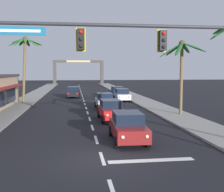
% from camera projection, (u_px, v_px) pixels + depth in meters
% --- Properties ---
extents(ground_plane, '(220.00, 220.00, 0.00)m').
position_uv_depth(ground_plane, '(102.00, 158.00, 13.09)').
color(ground_plane, black).
extents(sidewalk_right, '(3.20, 110.00, 0.14)m').
position_uv_depth(sidewalk_right, '(150.00, 104.00, 33.86)').
color(sidewalk_right, gray).
rests_on(sidewalk_right, ground).
extents(sidewalk_left, '(3.20, 110.00, 0.14)m').
position_uv_depth(sidewalk_left, '(17.00, 106.00, 31.79)').
color(sidewalk_left, gray).
rests_on(sidewalk_left, ground).
extents(lane_markings, '(4.28, 88.47, 0.01)m').
position_uv_depth(lane_markings, '(88.00, 105.00, 33.45)').
color(lane_markings, silver).
rests_on(lane_markings, ground).
extents(traffic_signal_mast, '(11.28, 0.41, 6.78)m').
position_uv_depth(traffic_signal_mast, '(164.00, 53.00, 12.84)').
color(traffic_signal_mast, '#2D2D33').
rests_on(traffic_signal_mast, ground).
extents(sedan_lead_at_stop_bar, '(2.04, 4.49, 1.68)m').
position_uv_depth(sedan_lead_at_stop_bar, '(128.00, 126.00, 16.28)').
color(sedan_lead_at_stop_bar, maroon).
rests_on(sedan_lead_at_stop_bar, ground).
extents(sedan_third_in_queue, '(2.03, 4.48, 1.68)m').
position_uv_depth(sedan_third_in_queue, '(111.00, 110.00, 23.27)').
color(sedan_third_in_queue, red).
rests_on(sedan_third_in_queue, ground).
extents(sedan_fifth_in_queue, '(1.97, 4.46, 1.68)m').
position_uv_depth(sedan_fifth_in_queue, '(105.00, 101.00, 30.30)').
color(sedan_fifth_in_queue, silver).
rests_on(sedan_fifth_in_queue, ground).
extents(sedan_oncoming_far, '(2.03, 4.48, 1.68)m').
position_uv_depth(sedan_oncoming_far, '(73.00, 92.00, 42.58)').
color(sedan_oncoming_far, black).
rests_on(sedan_oncoming_far, ground).
extents(sedan_parked_nearest_kerb, '(2.02, 4.48, 1.68)m').
position_uv_depth(sedan_parked_nearest_kerb, '(122.00, 95.00, 37.78)').
color(sedan_parked_nearest_kerb, silver).
rests_on(sedan_parked_nearest_kerb, ground).
extents(sedan_parked_mid_kerb, '(2.03, 4.48, 1.68)m').
position_uv_depth(sedan_parked_mid_kerb, '(117.00, 92.00, 42.95)').
color(sedan_parked_mid_kerb, navy).
rests_on(sedan_parked_mid_kerb, ground).
extents(palm_left_third, '(4.08, 4.20, 8.23)m').
position_uv_depth(palm_left_third, '(25.00, 53.00, 33.61)').
color(palm_left_third, brown).
rests_on(palm_left_third, ground).
extents(palm_right_second, '(4.32, 4.29, 6.83)m').
position_uv_depth(palm_right_second, '(182.00, 59.00, 25.27)').
color(palm_right_second, brown).
rests_on(palm_right_second, ground).
extents(town_gateway_arch, '(14.63, 0.90, 7.16)m').
position_uv_depth(town_gateway_arch, '(78.00, 69.00, 81.53)').
color(town_gateway_arch, '#423D38').
rests_on(town_gateway_arch, ground).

